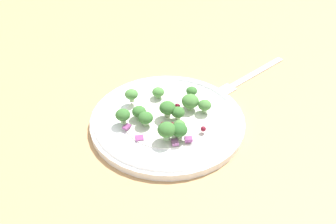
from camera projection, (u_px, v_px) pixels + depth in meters
The scene contains 26 objects.
ground_plane at pixel (167, 129), 67.90cm from camera, with size 180.00×180.00×2.00cm, color tan.
plate at pixel (168, 121), 66.61cm from camera, with size 25.31×25.31×1.70cm.
dressing_pool at pixel (168, 119), 66.34cm from camera, with size 14.68×14.68×0.20cm, color white.
broccoli_floret_0 at pixel (158, 92), 70.01cm from camera, with size 2.10×2.10×2.13cm.
broccoli_floret_1 at pixel (123, 115), 64.22cm from camera, with size 2.38×2.38×2.41cm.
broccoli_floret_2 at pixel (190, 102), 67.22cm from camera, with size 2.89×2.89×2.93cm.
broccoli_floret_3 at pixel (131, 95), 68.21cm from camera, with size 2.23×2.23×2.26cm.
broccoli_floret_4 at pixel (179, 130), 61.19cm from camera, with size 2.50×2.50×2.53cm.
broccoli_floret_5 at pixel (168, 107), 65.50cm from camera, with size 2.65×2.65×2.68cm.
broccoli_floret_6 at pixel (139, 112), 65.47cm from camera, with size 2.29×2.29×2.32cm.
broccoli_floret_7 at pixel (167, 130), 60.76cm from camera, with size 2.81×2.81×2.85cm.
broccoli_floret_8 at pixel (192, 91), 70.39cm from camera, with size 1.95×1.95×1.98cm.
broccoli_floret_9 at pixel (205, 105), 66.54cm from camera, with size 2.20×2.20×2.22cm.
broccoli_floret_10 at pixel (146, 118), 64.04cm from camera, with size 2.40×2.40×2.43cm.
broccoli_floret_11 at pixel (179, 125), 62.96cm from camera, with size 1.94×1.94×1.96cm.
broccoli_floret_12 at pixel (177, 114), 64.77cm from camera, with size 2.17×2.17×2.20cm.
cranberry_0 at pixel (177, 106), 68.08cm from camera, with size 0.95×0.95×0.95cm, color #4C0A14.
cranberry_1 at pixel (172, 125), 63.60cm from camera, with size 0.93×0.93×0.93cm, color maroon.
cranberry_2 at pixel (203, 129), 62.95cm from camera, with size 0.87×0.87×0.87cm, color maroon.
cranberry_3 at pixel (143, 109), 67.69cm from camera, with size 0.86×0.86×0.86cm, color #4C0A14.
cranberry_4 at pixel (161, 124), 64.70cm from camera, with size 0.77×0.77×0.77cm, color maroon.
onion_bit_0 at pixel (127, 127), 63.94cm from camera, with size 1.28×0.92×0.33cm, color #843D75.
onion_bit_1 at pixel (188, 139), 61.46cm from camera, with size 0.92×1.18×0.55cm, color #843D75.
onion_bit_2 at pixel (175, 142), 61.17cm from camera, with size 0.97×1.17×0.55cm, color #A35B93.
onion_bit_3 at pixel (139, 138), 62.42cm from camera, with size 1.23×1.28×0.30cm, color #843D75.
fork at pixel (248, 77), 77.85cm from camera, with size 10.47×17.20×0.50cm.
Camera 1 is at (-17.58, 48.34, 43.41)cm, focal length 43.44 mm.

